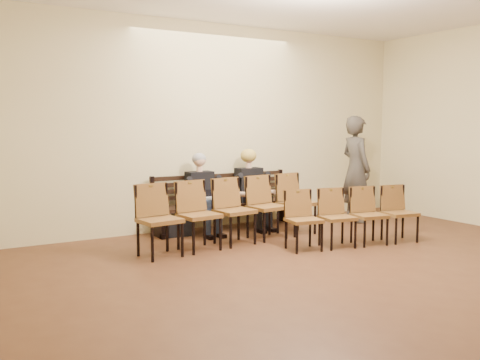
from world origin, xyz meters
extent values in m
plane|color=#52311C|center=(0.00, 0.00, 0.00)|extent=(10.00, 10.00, 0.00)
cube|color=beige|center=(0.00, 5.00, 1.75)|extent=(8.00, 0.02, 3.50)
cube|color=beige|center=(-4.00, 0.00, 1.75)|extent=(0.02, 10.00, 3.50)
cube|color=black|center=(0.03, 4.65, 0.23)|extent=(2.60, 0.90, 0.45)
cube|color=silver|center=(-0.46, 4.37, 0.56)|extent=(0.36, 0.31, 0.22)
cylinder|color=silver|center=(0.54, 4.24, 0.57)|extent=(0.09, 0.09, 0.25)
cube|color=black|center=(-0.91, 4.56, 0.16)|extent=(0.43, 0.31, 0.31)
imported|color=#36322C|center=(2.41, 4.05, 1.11)|extent=(0.63, 0.87, 2.23)
cube|color=brown|center=(-0.44, 3.58, 0.50)|extent=(3.08, 0.88, 0.99)
cube|color=brown|center=(1.02, 2.59, 0.43)|extent=(2.14, 0.83, 0.86)
camera|label=1|loc=(-4.40, -3.21, 1.79)|focal=40.00mm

